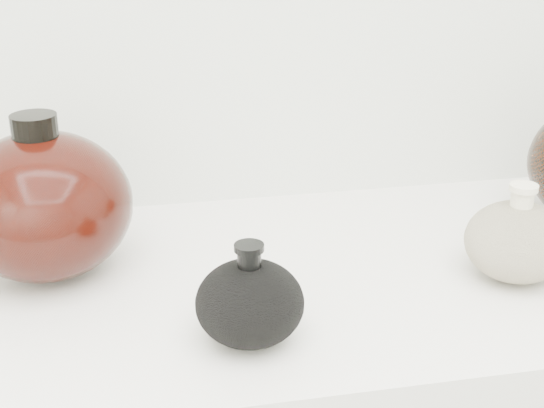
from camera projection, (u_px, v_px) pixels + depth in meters
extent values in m
cube|color=silver|center=(295.00, 282.00, 0.95)|extent=(1.20, 0.50, 0.03)
ellipsoid|color=black|center=(250.00, 303.00, 0.79)|extent=(0.13, 0.13, 0.09)
cylinder|color=black|center=(249.00, 259.00, 0.77)|extent=(0.03, 0.03, 0.03)
cylinder|color=black|center=(249.00, 247.00, 0.76)|extent=(0.04, 0.04, 0.01)
ellipsoid|color=beige|center=(516.00, 242.00, 0.91)|extent=(0.16, 0.16, 0.10)
cylinder|color=beige|center=(522.00, 199.00, 0.89)|extent=(0.03, 0.03, 0.03)
cylinder|color=beige|center=(524.00, 188.00, 0.89)|extent=(0.04, 0.04, 0.01)
ellipsoid|color=black|center=(44.00, 206.00, 0.91)|extent=(0.24, 0.24, 0.18)
cylinder|color=black|center=(35.00, 129.00, 0.87)|extent=(0.06, 0.06, 0.03)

